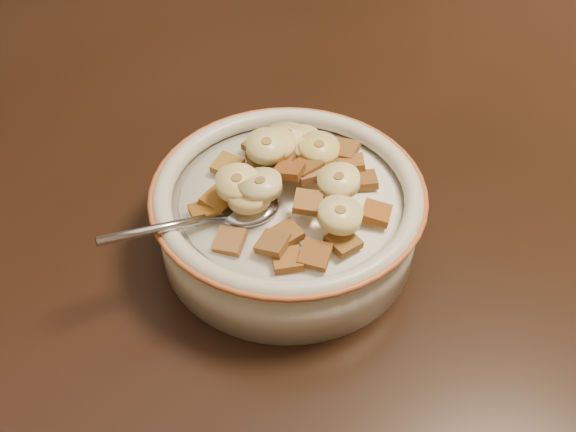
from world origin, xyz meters
TOP-DOWN VIEW (x-y plane):
  - table at (0.00, 0.00)m, footprint 1.43×0.95m
  - chair at (-0.05, 0.64)m, footprint 0.48×0.48m
  - cereal_bowl at (-0.18, -0.13)m, footprint 0.20×0.20m
  - milk at (-0.18, -0.13)m, footprint 0.16×0.16m
  - spoon at (-0.21, -0.12)m, footprint 0.05×0.04m
  - cereal_square_0 at (-0.21, -0.18)m, footprint 0.03×0.03m
  - cereal_square_1 at (-0.22, -0.16)m, footprint 0.03×0.03m
  - cereal_square_2 at (-0.17, -0.08)m, footprint 0.03×0.03m
  - cereal_square_3 at (-0.23, -0.11)m, footprint 0.03×0.03m
  - cereal_square_4 at (-0.16, -0.12)m, footprint 0.02×0.02m
  - cereal_square_5 at (-0.12, -0.15)m, footprint 0.03×0.03m
  - cereal_square_6 at (-0.12, -0.13)m, footprint 0.03×0.03m
  - cereal_square_7 at (-0.13, -0.07)m, footprint 0.03×0.03m
  - cereal_square_8 at (-0.18, -0.19)m, footprint 0.02×0.02m
  - cereal_square_9 at (-0.16, -0.07)m, footprint 0.02×0.02m
  - cereal_square_10 at (-0.24, -0.14)m, footprint 0.03×0.03m
  - cereal_square_11 at (-0.14, -0.18)m, footprint 0.03×0.03m
  - cereal_square_12 at (-0.24, -0.11)m, footprint 0.02×0.02m
  - cereal_square_13 at (-0.20, -0.08)m, footprint 0.03×0.03m
  - cereal_square_14 at (-0.18, -0.10)m, footprint 0.02×0.02m
  - cereal_square_15 at (-0.15, -0.15)m, footprint 0.03×0.03m
  - cereal_square_16 at (-0.15, -0.11)m, footprint 0.03×0.02m
  - cereal_square_17 at (-0.15, -0.08)m, footprint 0.03×0.03m
  - cereal_square_18 at (-0.14, -0.09)m, footprint 0.02×0.02m
  - cereal_square_19 at (-0.20, -0.16)m, footprint 0.02×0.02m
  - cereal_square_20 at (-0.17, -0.11)m, footprint 0.03×0.03m
  - cereal_square_21 at (-0.14, -0.08)m, footprint 0.03×0.03m
  - cereal_square_22 at (-0.17, -0.13)m, footprint 0.03×0.03m
  - cereal_square_23 at (-0.11, -0.11)m, footprint 0.03×0.03m
  - cereal_square_24 at (-0.14, -0.12)m, footprint 0.03×0.03m
  - cereal_square_25 at (-0.18, -0.15)m, footprint 0.03×0.03m
  - cereal_square_26 at (-0.20, -0.19)m, footprint 0.03×0.03m
  - cereal_square_27 at (-0.16, -0.13)m, footprint 0.03×0.03m
  - banana_slice_0 at (-0.14, -0.12)m, footprint 0.04×0.04m
  - banana_slice_1 at (-0.20, -0.13)m, footprint 0.04×0.04m
  - banana_slice_2 at (-0.18, -0.10)m, footprint 0.04×0.04m
  - banana_slice_3 at (-0.15, -0.15)m, footprint 0.04×0.04m
  - banana_slice_4 at (-0.17, -0.10)m, footprint 0.04×0.04m
  - banana_slice_5 at (-0.21, -0.12)m, footprint 0.04×0.04m
  - banana_slice_6 at (-0.14, -0.10)m, footprint 0.03×0.03m
  - banana_slice_7 at (-0.15, -0.09)m, footprint 0.04×0.04m
  - banana_slice_8 at (-0.17, -0.18)m, footprint 0.04×0.04m
  - banana_slice_9 at (-0.21, -0.13)m, footprint 0.04×0.04m

SIDE VIEW (x-z plane):
  - chair at x=-0.05m, z-range 0.00..0.91m
  - table at x=0.00m, z-range 0.71..0.75m
  - cereal_bowl at x=-0.18m, z-range 0.75..0.80m
  - milk at x=-0.18m, z-range 0.80..0.80m
  - spoon at x=-0.21m, z-range 0.80..0.81m
  - cereal_square_5 at x=-0.12m, z-range 0.80..0.81m
  - cereal_square_0 at x=-0.21m, z-range 0.80..0.81m
  - cereal_square_7 at x=-0.13m, z-range 0.80..0.81m
  - cereal_square_21 at x=-0.14m, z-range 0.80..0.81m
  - cereal_square_10 at x=-0.24m, z-range 0.80..0.81m
  - cereal_square_6 at x=-0.12m, z-range 0.80..0.81m
  - cereal_square_23 at x=-0.11m, z-range 0.80..0.81m
  - cereal_square_18 at x=-0.14m, z-range 0.80..0.81m
  - cereal_square_13 at x=-0.20m, z-range 0.80..0.81m
  - cereal_square_9 at x=-0.16m, z-range 0.80..0.81m
  - cereal_square_8 at x=-0.18m, z-range 0.80..0.81m
  - cereal_square_26 at x=-0.20m, z-range 0.80..0.81m
  - cereal_square_19 at x=-0.20m, z-range 0.80..0.81m
  - cereal_square_12 at x=-0.24m, z-range 0.80..0.81m
  - cereal_square_11 at x=-0.14m, z-range 0.80..0.81m
  - cereal_square_17 at x=-0.15m, z-range 0.80..0.81m
  - cereal_square_1 at x=-0.22m, z-range 0.80..0.81m
  - cereal_square_3 at x=-0.23m, z-range 0.80..0.81m
  - cereal_square_2 at x=-0.17m, z-range 0.81..0.82m
  - cereal_square_15 at x=-0.15m, z-range 0.81..0.82m
  - cereal_square_16 at x=-0.15m, z-range 0.81..0.82m
  - cereal_square_24 at x=-0.14m, z-range 0.81..0.82m
  - cereal_square_27 at x=-0.16m, z-range 0.81..0.82m
  - cereal_square_14 at x=-0.18m, z-range 0.81..0.82m
  - cereal_square_25 at x=-0.18m, z-range 0.81..0.82m
  - cereal_square_4 at x=-0.16m, z-range 0.81..0.82m
  - cereal_square_20 at x=-0.17m, z-range 0.81..0.82m
  - banana_slice_6 at x=-0.14m, z-range 0.81..0.83m
  - banana_slice_0 at x=-0.14m, z-range 0.81..0.83m
  - banana_slice_3 at x=-0.15m, z-range 0.81..0.83m
  - banana_slice_8 at x=-0.17m, z-range 0.81..0.83m
  - banana_slice_7 at x=-0.15m, z-range 0.81..0.83m
  - banana_slice_9 at x=-0.21m, z-range 0.82..0.83m
  - cereal_square_22 at x=-0.17m, z-range 0.82..0.83m
  - banana_slice_4 at x=-0.17m, z-range 0.82..0.83m
  - banana_slice_5 at x=-0.21m, z-range 0.82..0.83m
  - banana_slice_1 at x=-0.20m, z-range 0.82..0.84m
  - banana_slice_2 at x=-0.18m, z-range 0.82..0.84m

